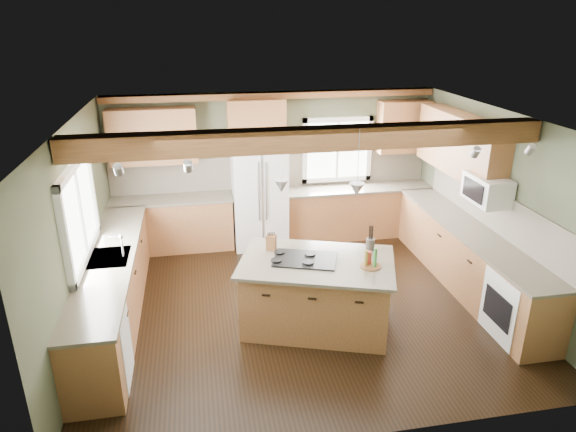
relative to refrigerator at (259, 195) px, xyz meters
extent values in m
plane|color=black|center=(0.30, -2.12, -0.90)|extent=(5.60, 5.60, 0.00)
plane|color=silver|center=(0.30, -2.12, 1.70)|extent=(5.60, 5.60, 0.00)
plane|color=#444A35|center=(0.30, 0.38, 0.40)|extent=(5.60, 0.00, 5.60)
plane|color=#444A35|center=(-2.50, -2.12, 0.40)|extent=(0.00, 5.00, 5.00)
plane|color=#444A35|center=(3.10, -2.12, 0.40)|extent=(0.00, 5.00, 5.00)
cube|color=#532D17|center=(0.30, -2.65, 1.57)|extent=(5.55, 0.26, 0.26)
cube|color=#532D17|center=(0.30, 0.28, 1.64)|extent=(5.55, 0.20, 0.10)
cube|color=brown|center=(0.30, 0.36, 0.31)|extent=(5.58, 0.03, 0.58)
cube|color=brown|center=(3.08, -2.07, 0.31)|extent=(0.03, 3.70, 0.58)
cube|color=brown|center=(-1.49, 0.08, -0.46)|extent=(2.02, 0.60, 0.88)
cube|color=#4A4136|center=(-1.49, 0.08, 0.00)|extent=(2.06, 0.64, 0.04)
cube|color=brown|center=(1.79, 0.08, -0.46)|extent=(2.62, 0.60, 0.88)
cube|color=#4A4136|center=(1.79, 0.08, 0.00)|extent=(2.66, 0.64, 0.04)
cube|color=brown|center=(-2.20, -2.07, -0.46)|extent=(0.60, 3.70, 0.88)
cube|color=#4A4136|center=(-2.20, -2.07, 0.00)|extent=(0.64, 3.74, 0.04)
cube|color=brown|center=(2.80, -2.07, -0.46)|extent=(0.60, 3.70, 0.88)
cube|color=#4A4136|center=(2.80, -2.07, 0.00)|extent=(0.64, 3.74, 0.04)
cube|color=brown|center=(-1.69, 0.21, 1.05)|extent=(1.40, 0.35, 0.90)
cube|color=brown|center=(0.00, 0.21, 1.25)|extent=(0.96, 0.35, 0.70)
cube|color=brown|center=(2.92, -1.22, 1.05)|extent=(0.35, 2.20, 0.90)
cube|color=brown|center=(2.60, 0.21, 1.05)|extent=(0.90, 0.35, 0.90)
cube|color=white|center=(-2.48, -2.07, 0.65)|extent=(0.04, 1.60, 1.05)
cube|color=white|center=(1.45, 0.36, 0.65)|extent=(1.10, 0.04, 1.00)
cube|color=#262628|center=(-2.20, -2.07, 0.01)|extent=(0.50, 0.65, 0.03)
cylinder|color=#B2B2B7|center=(-2.02, -2.07, 0.15)|extent=(0.02, 0.02, 0.28)
cube|color=white|center=(-2.19, -3.37, -0.47)|extent=(0.60, 0.60, 0.84)
cube|color=white|center=(2.79, -3.37, -0.47)|extent=(0.60, 0.72, 0.84)
cube|color=white|center=(2.88, -2.17, 0.65)|extent=(0.40, 0.70, 0.38)
cone|color=#B2B2B7|center=(-0.05, -2.51, 0.98)|extent=(0.18, 0.18, 0.16)
cone|color=#B2B2B7|center=(0.80, -2.80, 0.98)|extent=(0.18, 0.18, 0.16)
cube|color=white|center=(0.00, 0.00, 0.00)|extent=(0.90, 0.74, 1.80)
cube|color=brown|center=(0.38, -2.65, -0.46)|extent=(2.04, 1.61, 0.88)
cube|color=#4A4136|center=(0.38, -2.65, 0.00)|extent=(2.20, 1.76, 0.04)
cube|color=black|center=(0.24, -2.61, 0.03)|extent=(0.90, 0.74, 0.02)
cube|color=brown|center=(-0.13, -2.23, 0.12)|extent=(0.15, 0.13, 0.20)
cylinder|color=#36302B|center=(1.13, -2.46, 0.10)|extent=(0.15, 0.15, 0.15)
camera|label=1|loc=(-1.02, -8.25, 2.89)|focal=32.00mm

